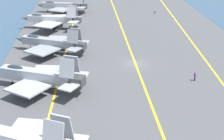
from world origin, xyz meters
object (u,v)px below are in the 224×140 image
(parked_jet_fifth, at_px, (52,19))
(crew_white_vest, at_px, (155,10))
(parked_jet_third, at_px, (38,76))
(parked_jet_fourth, at_px, (51,43))
(parked_jet_second, at_px, (15,140))
(parked_jet_sixth, at_px, (63,5))
(crew_purple_vest, at_px, (195,76))

(parked_jet_fifth, xyz_separation_m, crew_white_vest, (14.60, -30.14, -1.68))
(parked_jet_third, bearing_deg, crew_white_vest, -30.30)
(parked_jet_third, height_order, crew_white_vest, parked_jet_third)
(parked_jet_fourth, bearing_deg, parked_jet_third, 178.01)
(parked_jet_fifth, distance_m, crew_white_vest, 33.53)
(parked_jet_fifth, bearing_deg, crew_white_vest, -64.16)
(parked_jet_second, height_order, parked_jet_sixth, parked_jet_second)
(parked_jet_second, bearing_deg, parked_jet_third, -1.52)
(parked_jet_sixth, bearing_deg, parked_jet_fourth, 178.91)
(parked_jet_fourth, bearing_deg, parked_jet_fifth, 3.58)
(parked_jet_fifth, relative_size, crew_purple_vest, 9.88)
(parked_jet_second, distance_m, parked_jet_fourth, 35.93)
(parked_jet_third, bearing_deg, parked_jet_sixth, -1.39)
(parked_jet_second, height_order, parked_jet_third, parked_jet_second)
(parked_jet_third, relative_size, parked_jet_fifth, 1.03)
(parked_jet_sixth, bearing_deg, parked_jet_second, 178.58)
(parked_jet_sixth, bearing_deg, parked_jet_third, 178.61)
(parked_jet_third, distance_m, parked_jet_sixth, 54.08)
(parked_jet_second, xyz_separation_m, parked_jet_fourth, (35.91, -1.10, -0.16))
(parked_jet_third, height_order, parked_jet_sixth, parked_jet_third)
(crew_white_vest, bearing_deg, parked_jet_third, 149.70)
(parked_jet_second, relative_size, parked_jet_fourth, 1.02)
(parked_jet_second, relative_size, parked_jet_third, 1.01)
(parked_jet_second, bearing_deg, parked_jet_fourth, -1.75)
(parked_jet_sixth, bearing_deg, crew_purple_vest, -154.15)
(parked_jet_sixth, relative_size, crew_white_vest, 9.26)
(parked_jet_fourth, xyz_separation_m, crew_white_vest, (32.92, -29.00, -1.29))
(parked_jet_fourth, bearing_deg, crew_white_vest, -41.37)
(parked_jet_third, relative_size, parked_jet_sixth, 1.05)
(parked_jet_fourth, distance_m, parked_jet_sixth, 36.31)
(crew_purple_vest, bearing_deg, parked_jet_fifth, 38.20)
(parked_jet_fifth, xyz_separation_m, parked_jet_sixth, (17.98, -1.83, -0.36))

